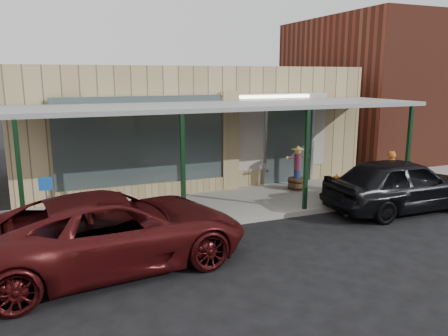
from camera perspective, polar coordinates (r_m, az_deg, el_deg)
name	(u,v)px	position (r m, az deg, el deg)	size (l,w,h in m)	color
ground	(287,250)	(10.22, 8.29, -10.58)	(120.00, 120.00, 0.00)	black
sidewalk	(227,205)	(13.24, 0.42, -4.81)	(40.00, 3.20, 0.15)	gray
storefront	(182,123)	(17.07, -5.47, 5.87)	(12.00, 6.25, 4.20)	tan
awning	(228,107)	(12.67, 0.51, 7.96)	(12.00, 3.00, 3.04)	gray
block_buildings_near	(220,79)	(18.61, -0.46, 11.59)	(61.00, 8.00, 8.00)	maroon
barrel_scarecrow	(297,175)	(14.77, 9.51, -0.87)	(0.88, 0.74, 1.49)	#4D2F1E
barrel_pumpkin	(336,188)	(14.23, 14.45, -2.61)	(0.67, 0.67, 0.72)	#4D2F1E
handicap_sign	(47,199)	(10.88, -22.13, -3.83)	(0.31, 0.04, 1.48)	gray
parked_sedan	(401,184)	(13.74, 22.17, -1.97)	(4.70, 2.04, 1.63)	black
car_maroon	(114,230)	(9.35, -14.21, -7.92)	(2.58, 5.58, 1.55)	#420D0E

